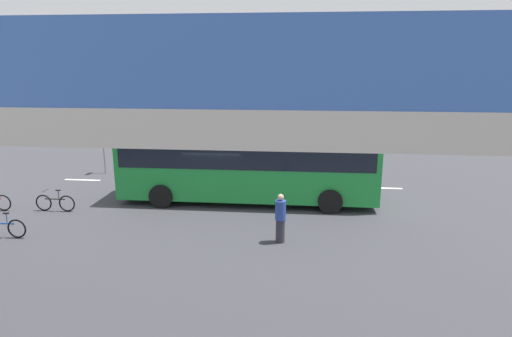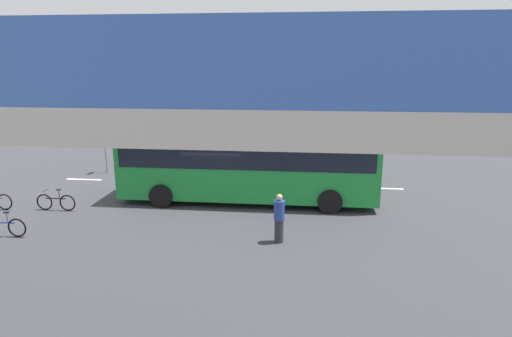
% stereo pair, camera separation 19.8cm
% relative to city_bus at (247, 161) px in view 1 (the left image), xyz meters
% --- Properties ---
extents(ground, '(80.00, 80.00, 0.00)m').
position_rel_city_bus_xyz_m(ground, '(1.39, 0.16, -1.88)').
color(ground, '#38383D').
extents(city_bus, '(11.54, 2.85, 3.15)m').
position_rel_city_bus_xyz_m(city_bus, '(0.00, 0.00, 0.00)').
color(city_bus, '#1E8C38').
rests_on(city_bus, ground).
extents(bicycle_blue, '(1.77, 0.44, 0.96)m').
position_rel_city_bus_xyz_m(bicycle_blue, '(8.38, 5.13, -1.51)').
color(bicycle_blue, black).
rests_on(bicycle_blue, ground).
extents(bicycle_black, '(1.77, 0.44, 0.96)m').
position_rel_city_bus_xyz_m(bicycle_black, '(8.06, 2.20, -1.51)').
color(bicycle_black, black).
rests_on(bicycle_black, ground).
extents(pedestrian, '(0.38, 0.38, 1.79)m').
position_rel_city_bus_xyz_m(pedestrian, '(-1.71, 4.54, -1.00)').
color(pedestrian, '#2D2D38').
rests_on(pedestrian, ground).
extents(traffic_sign, '(0.08, 0.60, 2.80)m').
position_rel_city_bus_xyz_m(traffic_sign, '(8.77, -4.29, 0.01)').
color(traffic_sign, slate).
rests_on(traffic_sign, ground).
extents(lane_dash_leftmost, '(2.00, 0.20, 0.01)m').
position_rel_city_bus_xyz_m(lane_dash_leftmost, '(-6.61, -2.76, -1.88)').
color(lane_dash_leftmost, silver).
rests_on(lane_dash_leftmost, ground).
extents(lane_dash_left, '(2.00, 0.20, 0.01)m').
position_rel_city_bus_xyz_m(lane_dash_left, '(-2.61, -2.76, -1.88)').
color(lane_dash_left, silver).
rests_on(lane_dash_left, ground).
extents(lane_dash_centre, '(2.00, 0.20, 0.01)m').
position_rel_city_bus_xyz_m(lane_dash_centre, '(1.39, -2.76, -1.88)').
color(lane_dash_centre, silver).
rests_on(lane_dash_centre, ground).
extents(lane_dash_right, '(2.00, 0.20, 0.01)m').
position_rel_city_bus_xyz_m(lane_dash_right, '(5.39, -2.76, -1.88)').
color(lane_dash_right, silver).
rests_on(lane_dash_right, ground).
extents(lane_dash_rightmost, '(2.00, 0.20, 0.01)m').
position_rel_city_bus_xyz_m(lane_dash_rightmost, '(9.39, -2.76, -1.88)').
color(lane_dash_rightmost, silver).
rests_on(lane_dash_rightmost, ground).
extents(pedestrian_overpass, '(26.16, 2.60, 6.81)m').
position_rel_city_bus_xyz_m(pedestrian_overpass, '(1.39, 12.51, 3.14)').
color(pedestrian_overpass, '#B2ADA5').
rests_on(pedestrian_overpass, ground).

